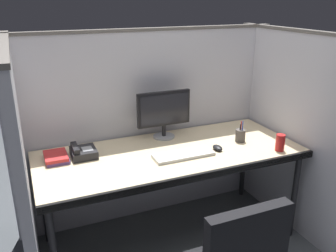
% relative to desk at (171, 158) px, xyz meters
% --- Properties ---
extents(cubicle_partition_rear, '(2.21, 0.06, 1.57)m').
position_rel_desk_xyz_m(cubicle_partition_rear, '(0.00, 0.46, 0.10)').
color(cubicle_partition_rear, silver).
rests_on(cubicle_partition_rear, ground).
extents(cubicle_partition_left, '(0.06, 1.41, 1.57)m').
position_rel_desk_xyz_m(cubicle_partition_left, '(-0.99, -0.09, 0.10)').
color(cubicle_partition_left, silver).
rests_on(cubicle_partition_left, ground).
extents(cubicle_partition_right, '(0.06, 1.41, 1.57)m').
position_rel_desk_xyz_m(cubicle_partition_right, '(0.99, -0.09, 0.10)').
color(cubicle_partition_right, silver).
rests_on(cubicle_partition_right, ground).
extents(desk, '(1.90, 0.80, 0.74)m').
position_rel_desk_xyz_m(desk, '(0.00, 0.00, 0.00)').
color(desk, beige).
rests_on(desk, ground).
extents(monitor_center, '(0.43, 0.17, 0.37)m').
position_rel_desk_xyz_m(monitor_center, '(0.06, 0.29, 0.27)').
color(monitor_center, gray).
rests_on(monitor_center, desk).
extents(keyboard_main, '(0.43, 0.15, 0.02)m').
position_rel_desk_xyz_m(keyboard_main, '(0.05, -0.10, 0.06)').
color(keyboard_main, silver).
rests_on(keyboard_main, desk).
extents(computer_mouse, '(0.06, 0.10, 0.04)m').
position_rel_desk_xyz_m(computer_mouse, '(0.33, -0.09, 0.07)').
color(computer_mouse, black).
rests_on(computer_mouse, desk).
extents(book_stack, '(0.16, 0.21, 0.04)m').
position_rel_desk_xyz_m(book_stack, '(-0.78, 0.19, 0.07)').
color(book_stack, '#4C3366').
rests_on(book_stack, desk).
extents(soda_can, '(0.07, 0.07, 0.12)m').
position_rel_desk_xyz_m(soda_can, '(0.74, -0.28, 0.11)').
color(soda_can, red).
rests_on(soda_can, desk).
extents(pen_cup, '(0.08, 0.08, 0.17)m').
position_rel_desk_xyz_m(pen_cup, '(0.57, -0.02, 0.10)').
color(pen_cup, '#4C4742').
rests_on(pen_cup, desk).
extents(desk_phone, '(0.17, 0.19, 0.09)m').
position_rel_desk_xyz_m(desk_phone, '(-0.60, 0.17, 0.08)').
color(desk_phone, black).
rests_on(desk_phone, desk).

